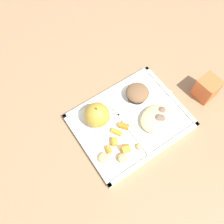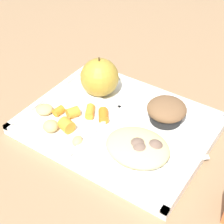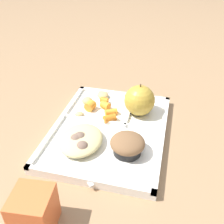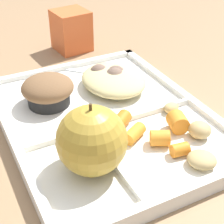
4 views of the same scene
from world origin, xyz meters
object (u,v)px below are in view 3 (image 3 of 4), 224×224
at_px(green_apple, 140,100).
at_px(milk_carton, 34,211).
at_px(plastic_fork, 75,160).
at_px(lunch_tray, 109,131).
at_px(bran_muffin, 127,145).

xyz_separation_m(green_apple, milk_carton, (0.39, -0.13, -0.02)).
bearing_deg(plastic_fork, lunch_tray, 160.01).
bearing_deg(green_apple, plastic_fork, -26.55).
xyz_separation_m(bran_muffin, milk_carton, (0.22, -0.13, 0.00)).
xyz_separation_m(green_apple, bran_muffin, (0.17, 0.00, -0.02)).
bearing_deg(plastic_fork, green_apple, 153.45).
bearing_deg(bran_muffin, plastic_fork, -63.93).
relative_size(lunch_tray, bran_muffin, 4.55).
xyz_separation_m(lunch_tray, milk_carton, (0.30, -0.06, 0.04)).
distance_m(green_apple, bran_muffin, 0.17).
distance_m(lunch_tray, milk_carton, 0.31).
bearing_deg(lunch_tray, bran_muffin, 39.80).
height_order(lunch_tray, milk_carton, milk_carton).
relative_size(lunch_tray, milk_carton, 4.36).
bearing_deg(lunch_tray, plastic_fork, -19.99).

